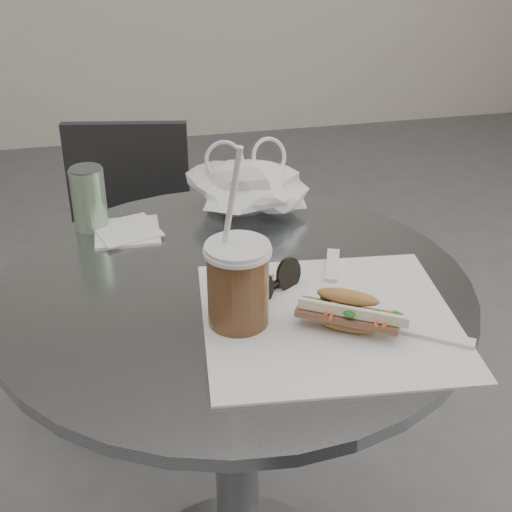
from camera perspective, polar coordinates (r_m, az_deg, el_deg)
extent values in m
cylinder|color=slate|center=(1.36, -1.55, -15.72)|extent=(0.08, 0.08, 0.71)
cylinder|color=slate|center=(1.14, -1.78, -2.73)|extent=(0.76, 0.76, 0.02)
cylinder|color=#313133|center=(2.04, -9.38, -11.59)|extent=(0.36, 0.36, 0.02)
cylinder|color=#313133|center=(1.91, -9.92, -6.42)|extent=(0.06, 0.06, 0.47)
cylinder|color=#313133|center=(1.78, -10.56, -0.20)|extent=(0.40, 0.40, 0.02)
cube|color=#313133|center=(1.89, -10.21, 6.51)|extent=(0.31, 0.08, 0.27)
cube|color=white|center=(1.05, 5.88, -5.04)|extent=(0.40, 0.38, 0.00)
ellipsoid|color=#A7803F|center=(1.02, 7.35, -5.40)|extent=(0.19, 0.15, 0.02)
cube|color=brown|center=(1.02, 7.40, -4.72)|extent=(0.15, 0.11, 0.01)
ellipsoid|color=#A7803F|center=(1.01, 7.35, -3.53)|extent=(0.19, 0.15, 0.03)
cylinder|color=brown|center=(1.01, -1.44, -2.66)|extent=(0.09, 0.09, 0.12)
cylinder|color=silver|center=(0.98, -1.49, 0.58)|extent=(0.10, 0.10, 0.01)
cylinder|color=white|center=(0.96, -2.19, 3.04)|extent=(0.04, 0.06, 0.22)
cylinder|color=black|center=(1.07, 0.40, -2.74)|extent=(0.05, 0.04, 0.05)
cylinder|color=black|center=(1.11, 2.63, -1.47)|extent=(0.05, 0.04, 0.05)
cube|color=black|center=(1.10, 1.53, -2.36)|extent=(0.02, 0.02, 0.01)
cube|color=white|center=(1.31, -10.26, 1.90)|extent=(0.12, 0.12, 0.01)
cube|color=white|center=(1.30, -10.28, 2.06)|extent=(0.13, 0.13, 0.00)
cylinder|color=#5D9C5B|center=(1.32, -13.21, 4.45)|extent=(0.06, 0.06, 0.11)
cylinder|color=slate|center=(1.30, -13.50, 6.79)|extent=(0.06, 0.06, 0.00)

